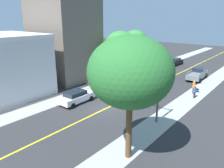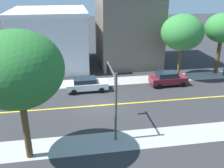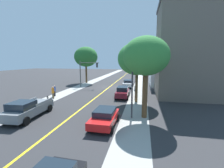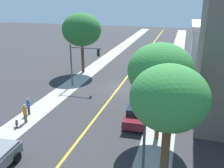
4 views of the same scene
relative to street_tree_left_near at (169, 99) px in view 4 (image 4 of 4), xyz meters
The scene contains 16 objects.
ground_plane 19.26m from the street_tree_left_near, 66.71° to the right, with size 140.00×140.00×0.00m, color #2D2D30.
sidewalk_left 17.87m from the street_tree_left_near, 86.94° to the right, with size 2.68×126.00×0.01m, color #9E9E99.
sidewalk_right 22.42m from the street_tree_left_near, 51.08° to the right, with size 2.68×126.00×0.01m, color #9E9E99.
road_centerline_stripe 19.26m from the street_tree_left_near, 66.71° to the right, with size 0.20×126.00×0.00m, color yellow.
street_tree_left_near is the anchor object (origin of this frame).
street_tree_right_corner 5.97m from the street_tree_left_near, 79.78° to the right, with size 5.11×5.11×8.03m.
street_tree_left_far 26.82m from the street_tree_left_near, 57.52° to the right, with size 5.81×5.81×9.01m.
fire_hydrant 15.47m from the street_tree_left_near, 83.14° to the right, with size 0.44×0.24×0.85m.
parking_meter 9.56m from the street_tree_left_near, 80.43° to the right, with size 0.12×0.18×1.30m.
traffic_light_mast 20.33m from the street_tree_left_near, 53.43° to the right, with size 4.23×0.32×5.57m.
street_lamp 2.90m from the street_tree_left_near, 18.05° to the left, with size 0.70×0.36×5.34m.
maroon_sedan_left_curb 10.13m from the street_tree_left_near, 68.21° to the right, with size 2.09×4.39×1.65m.
white_sedan_left_curb 18.80m from the street_tree_left_near, 79.40° to the right, with size 2.19×4.65×1.54m.
pedestrian_blue_shirt 16.39m from the street_tree_left_near, 26.61° to the right, with size 0.31×0.31×1.71m.
pedestrian_orange_shirt 15.14m from the street_tree_left_near, 22.07° to the right, with size 0.37×0.37×1.83m.
small_dog 15.24m from the street_tree_left_near, 17.80° to the right, with size 0.59×0.70×0.56m.
Camera 4 is at (-7.82, 30.31, 11.34)m, focal length 41.52 mm.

